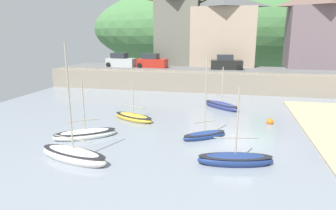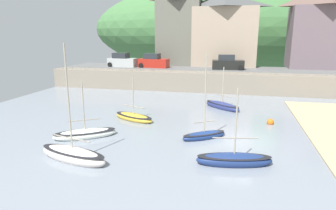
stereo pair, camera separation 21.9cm
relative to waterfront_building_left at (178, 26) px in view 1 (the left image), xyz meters
name	(u,v)px [view 1 (the left image)]	position (x,y,z in m)	size (l,w,h in m)	color
quay_seawall	(236,81)	(8.73, -7.70, -6.74)	(48.00, 9.40, 2.40)	gray
hillside_backdrop	(257,29)	(13.32, 30.00, 0.01)	(80.00, 44.00, 23.16)	#477A44
waterfront_building_left	(178,26)	(0.00, 0.00, 0.00)	(6.62, 4.53, 11.20)	#68685B
waterfront_building_centre	(223,30)	(6.69, 0.00, -0.62)	(9.29, 4.94, 10.01)	tan
waterfront_building_right	(320,28)	(19.52, 0.00, -0.29)	(8.45, 5.56, 10.63)	slate
dinghy_open_wooden	(85,134)	(-1.41, -26.84, -7.85)	(4.36, 3.51, 4.03)	white
sailboat_tall_mast	(222,106)	(7.47, -16.44, -7.83)	(3.88, 3.51, 4.18)	navy
sailboat_far_left	(133,117)	(0.46, -22.03, -7.87)	(4.12, 2.79, 3.72)	gold
sailboat_white_hull	(74,155)	(-0.19, -30.55, -7.76)	(4.75, 2.35, 6.80)	silver
motorboat_with_cabin	(205,135)	(6.70, -25.22, -7.84)	(3.19, 2.64, 5.89)	navy
rowboat_small_beached	(235,159)	(8.77, -29.05, -7.82)	(4.33, 1.95, 4.48)	navy
parked_car_near_slipway	(121,61)	(-7.37, -4.50, -4.89)	(4.23, 2.03, 1.95)	#B3B8B8
parked_car_by_wall	(152,62)	(-2.75, -4.50, -4.89)	(4.24, 2.06, 1.95)	#B32519
parked_car_end_of_row	(226,63)	(7.42, -4.50, -4.89)	(4.25, 2.10, 1.95)	black
mooring_buoy	(270,122)	(11.48, -20.73, -7.93)	(0.55, 0.55, 0.55)	orange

